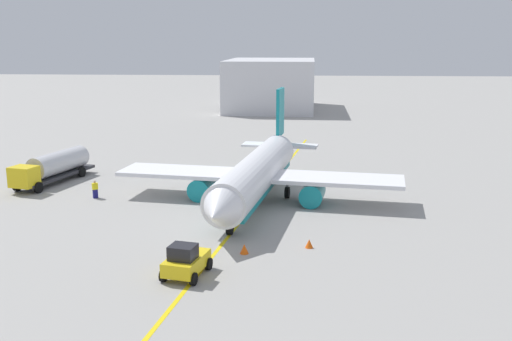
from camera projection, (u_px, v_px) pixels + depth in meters
The scene contains 9 objects.
ground_plane at pixel (256, 202), 54.85m from camera, with size 400.00×400.00×0.00m, color #9E9B96.
airplane at pixel (257, 174), 54.79m from camera, with size 30.11×27.02×9.49m.
fuel_tanker at pixel (53, 166), 61.98m from camera, with size 11.56×5.10×3.15m.
pushback_tug at pixel (186, 261), 37.48m from camera, with size 3.95×2.98×2.20m.
refueling_worker at pixel (95, 190), 56.12m from camera, with size 0.58×0.63×1.71m.
safety_cone_nose at pixel (244, 249), 41.57m from camera, with size 0.62×0.62×0.69m, color #F2590F.
safety_cone_wingtip at pixel (309, 243), 42.75m from camera, with size 0.58×0.58×0.64m, color #F2590F.
distant_hangar at pixel (271, 84), 127.61m from camera, with size 26.80×18.91×10.59m.
taxi_line_marking at pixel (256, 202), 54.85m from camera, with size 71.65×0.30×0.01m, color yellow.
Camera 1 is at (52.79, 3.80, 14.69)m, focal length 41.59 mm.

